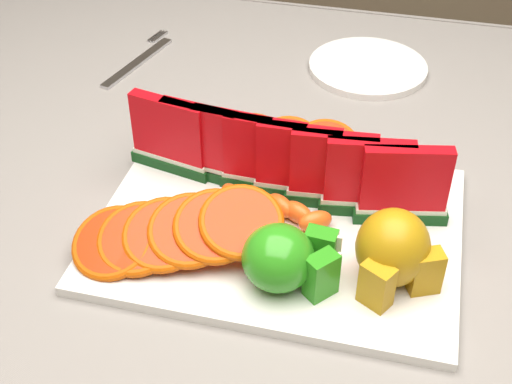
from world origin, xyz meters
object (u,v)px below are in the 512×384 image
(platter, at_px, (279,228))
(side_plate, at_px, (368,67))
(apple_cluster, at_px, (286,259))
(pear_cluster, at_px, (394,251))
(fork, at_px, (140,60))

(platter, height_order, side_plate, platter)
(platter, distance_m, apple_cluster, 0.10)
(apple_cluster, relative_size, pear_cluster, 1.11)
(fork, bearing_deg, pear_cluster, -42.47)
(pear_cluster, xyz_separation_m, side_plate, (-0.08, 0.45, -0.05))
(side_plate, distance_m, fork, 0.35)
(platter, xyz_separation_m, pear_cluster, (0.13, -0.05, 0.04))
(platter, xyz_separation_m, fork, (-0.30, 0.33, -0.00))
(platter, bearing_deg, apple_cluster, -73.72)
(pear_cluster, height_order, side_plate, pear_cluster)
(side_plate, bearing_deg, pear_cluster, -80.42)
(pear_cluster, distance_m, fork, 0.58)
(pear_cluster, bearing_deg, side_plate, 99.58)
(side_plate, bearing_deg, apple_cluster, -93.42)
(platter, xyz_separation_m, side_plate, (0.05, 0.39, -0.00))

